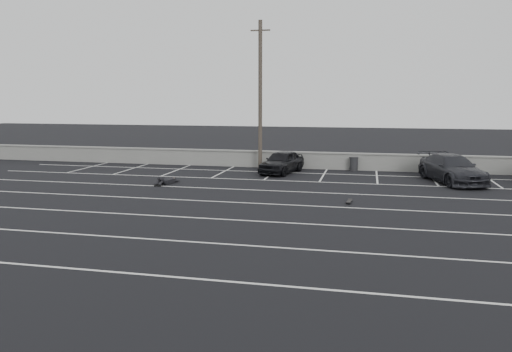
% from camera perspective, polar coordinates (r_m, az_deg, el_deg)
% --- Properties ---
extents(ground, '(120.00, 120.00, 0.00)m').
position_cam_1_polar(ground, '(17.98, 1.26, -5.25)').
color(ground, black).
rests_on(ground, ground).
extents(seawall, '(50.00, 0.45, 1.06)m').
position_cam_1_polar(seawall, '(31.52, 6.34, 1.83)').
color(seawall, gray).
rests_on(seawall, ground).
extents(stall_lines, '(36.00, 20.05, 0.01)m').
position_cam_1_polar(stall_lines, '(22.22, 3.31, -2.51)').
color(stall_lines, silver).
rests_on(stall_lines, ground).
extents(car_left, '(2.50, 4.21, 1.34)m').
position_cam_1_polar(car_left, '(29.53, 2.96, 1.64)').
color(car_left, black).
rests_on(car_left, ground).
extents(car_right, '(3.51, 5.39, 1.45)m').
position_cam_1_polar(car_right, '(28.13, 21.49, 0.78)').
color(car_right, '#24242A').
rests_on(car_right, ground).
extents(utility_pole, '(1.20, 0.24, 9.03)m').
position_cam_1_polar(utility_pole, '(31.00, 0.49, 9.23)').
color(utility_pole, '#4C4238').
rests_on(utility_pole, ground).
extents(trash_bin, '(0.56, 0.56, 0.84)m').
position_cam_1_polar(trash_bin, '(30.96, 11.11, 1.36)').
color(trash_bin, '#252527').
rests_on(trash_bin, ground).
extents(person, '(1.66, 2.51, 0.44)m').
position_cam_1_polar(person, '(26.38, -9.89, -0.34)').
color(person, black).
rests_on(person, ground).
extents(skateboard, '(0.24, 0.69, 0.08)m').
position_cam_1_polar(skateboard, '(21.50, 10.59, -2.88)').
color(skateboard, black).
rests_on(skateboard, ground).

